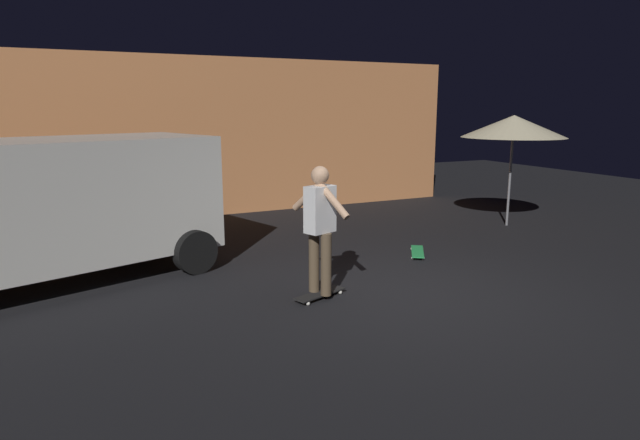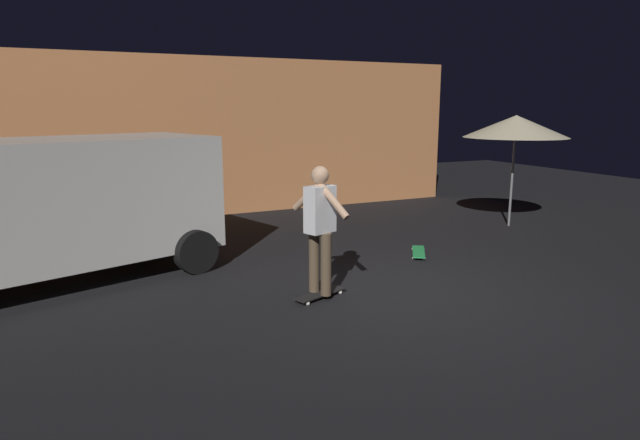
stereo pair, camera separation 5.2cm
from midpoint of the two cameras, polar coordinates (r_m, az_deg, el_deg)
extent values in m
plane|color=black|center=(7.49, 9.05, -7.57)|extent=(28.00, 28.00, 0.00)
cube|color=#C67A47|center=(14.53, -14.45, 8.76)|extent=(12.94, 4.14, 3.56)
cube|color=silver|center=(8.45, -27.21, 1.75)|extent=(4.96, 3.18, 1.70)
cylinder|color=black|center=(8.37, -13.17, -3.28)|extent=(0.70, 0.41, 0.66)
cylinder|color=black|center=(10.10, -18.79, -1.03)|extent=(0.70, 0.41, 0.66)
cylinder|color=slate|center=(11.99, 19.25, 4.62)|extent=(0.05, 0.05, 2.20)
cone|color=beige|center=(11.91, 19.57, 9.27)|extent=(2.10, 2.10, 0.45)
cube|color=black|center=(7.18, -0.21, -7.75)|extent=(0.80, 0.45, 0.02)
sphere|color=silver|center=(7.45, 0.97, -7.30)|extent=(0.05, 0.05, 0.05)
sphere|color=silver|center=(7.34, 1.93, -7.60)|extent=(0.05, 0.05, 0.05)
sphere|color=silver|center=(7.06, -2.45, -8.42)|extent=(0.05, 0.05, 0.05)
sphere|color=silver|center=(6.94, -1.48, -8.77)|extent=(0.05, 0.05, 0.05)
cube|color=green|center=(9.35, 10.05, -3.27)|extent=(0.60, 0.76, 0.02)
sphere|color=silver|center=(9.64, 9.49, -3.00)|extent=(0.05, 0.05, 0.05)
sphere|color=silver|center=(9.65, 10.50, -3.03)|extent=(0.05, 0.05, 0.05)
sphere|color=silver|center=(9.07, 9.56, -3.96)|extent=(0.05, 0.05, 0.05)
sphere|color=silver|center=(9.07, 10.63, -3.99)|extent=(0.05, 0.05, 0.05)
cylinder|color=brown|center=(7.13, -0.84, -4.36)|extent=(0.14, 0.14, 0.82)
cylinder|color=brown|center=(6.98, 0.43, -4.72)|extent=(0.14, 0.14, 0.82)
cube|color=white|center=(6.89, -0.22, 1.14)|extent=(0.43, 0.33, 0.60)
sphere|color=tan|center=(6.82, -0.22, 4.73)|extent=(0.23, 0.23, 0.23)
cylinder|color=tan|center=(7.01, -1.49, 2.58)|extent=(0.27, 0.54, 0.46)
cylinder|color=tan|center=(6.71, 1.11, 2.15)|extent=(0.27, 0.54, 0.46)
camera|label=1|loc=(0.03, -90.22, -0.05)|focal=30.43mm
camera|label=2|loc=(0.03, 89.78, 0.05)|focal=30.43mm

